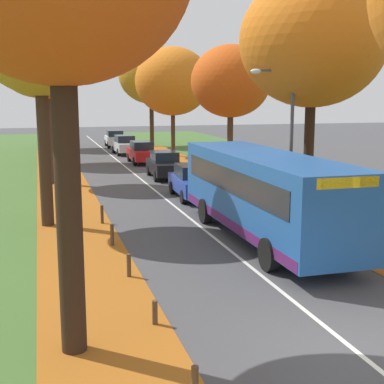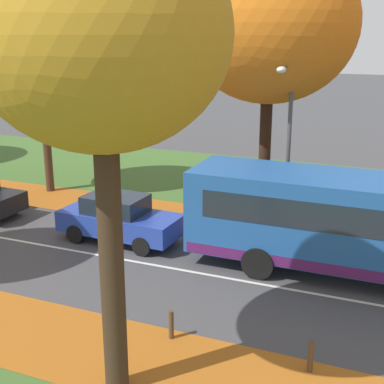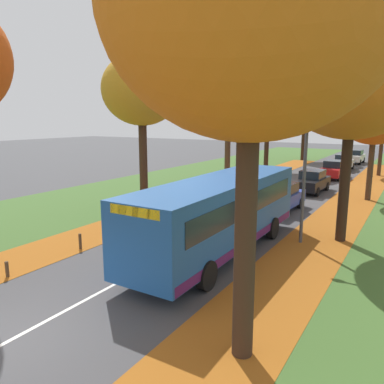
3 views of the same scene
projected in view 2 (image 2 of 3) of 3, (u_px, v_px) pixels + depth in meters
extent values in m
cube|color=#9E5619|center=(69.00, 342.00, 12.46)|extent=(2.80, 60.00, 0.00)
cube|color=#3D6028|center=(129.00, 175.00, 26.86)|extent=(12.00, 90.00, 0.01)
cube|color=#9E5619|center=(209.00, 219.00, 20.60)|extent=(2.80, 60.00, 0.00)
cube|color=silver|center=(2.00, 238.00, 18.72)|extent=(0.12, 80.00, 0.01)
cylinder|color=#382619|center=(112.00, 269.00, 10.14)|extent=(0.47, 0.47, 5.25)
ellipsoid|color=#B27F1E|center=(101.00, 34.00, 8.90)|extent=(4.46, 4.46, 4.02)
cylinder|color=black|center=(264.00, 157.00, 19.93)|extent=(0.44, 0.44, 4.89)
ellipsoid|color=orange|center=(270.00, 23.00, 18.55)|extent=(6.16, 6.16, 5.54)
cylinder|color=#422D1E|center=(47.00, 147.00, 23.63)|extent=(0.36, 0.36, 4.01)
ellipsoid|color=#C64C14|center=(40.00, 59.00, 22.53)|extent=(4.78, 4.78, 4.30)
cylinder|color=#4C3823|center=(311.00, 357.00, 11.29)|extent=(0.12, 0.12, 0.73)
cylinder|color=#4C3823|center=(171.00, 325.00, 12.51)|extent=(0.12, 0.12, 0.73)
cylinder|color=#47474C|center=(288.00, 153.00, 18.07)|extent=(0.14, 0.14, 6.00)
cylinder|color=#47474C|center=(287.00, 66.00, 16.52)|extent=(1.60, 0.10, 0.10)
ellipsoid|color=silver|center=(281.00, 70.00, 15.83)|extent=(0.44, 0.28, 0.20)
cube|color=#1E5199|center=(368.00, 222.00, 15.21)|extent=(2.50, 10.40, 2.50)
cube|color=#19232D|center=(369.00, 209.00, 15.09)|extent=(2.54, 9.15, 0.80)
cube|color=#4C1951|center=(365.00, 257.00, 15.52)|extent=(2.52, 10.19, 0.32)
cylinder|color=black|center=(278.00, 235.00, 17.67)|extent=(0.30, 0.96, 0.96)
cylinder|color=black|center=(258.00, 263.00, 15.57)|extent=(0.30, 0.96, 0.96)
cube|color=#233D9E|center=(120.00, 222.00, 18.28)|extent=(1.89, 4.27, 0.70)
cube|color=#19232D|center=(116.00, 204.00, 18.15)|extent=(1.53, 2.08, 0.60)
cylinder|color=black|center=(165.00, 230.00, 18.53)|extent=(0.25, 0.65, 0.64)
cylinder|color=black|center=(142.00, 246.00, 17.17)|extent=(0.25, 0.65, 0.64)
cylinder|color=black|center=(102.00, 220.00, 19.58)|extent=(0.25, 0.65, 0.64)
cylinder|color=black|center=(76.00, 234.00, 18.23)|extent=(0.25, 0.65, 0.64)
cylinder|color=black|center=(12.00, 206.00, 21.13)|extent=(0.24, 0.65, 0.64)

